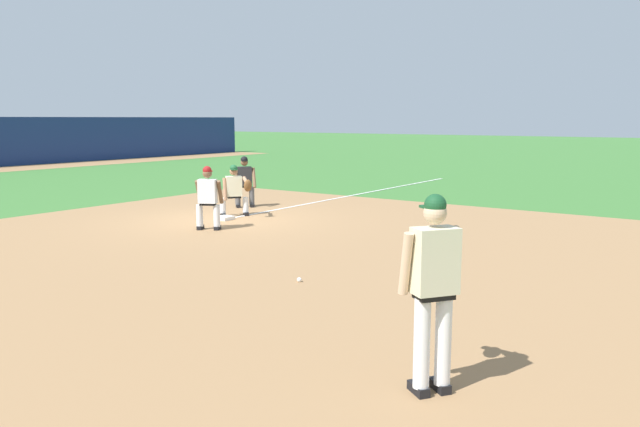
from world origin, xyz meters
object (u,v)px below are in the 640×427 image
at_px(baserunner, 208,195).
at_px(umpire, 245,180).
at_px(first_baseman, 235,188).
at_px(first_base_bag, 225,218).
at_px(pitcher, 434,281).
at_px(baseball, 299,280).

xyz_separation_m(baserunner, umpire, (3.23, 1.77, 0.00)).
relative_size(first_baseman, umpire, 0.92).
distance_m(first_base_bag, pitcher, 10.58).
distance_m(first_base_bag, first_baseman, 0.92).
relative_size(baserunner, umpire, 1.00).
relative_size(first_base_bag, first_baseman, 0.28).
relative_size(pitcher, first_baseman, 1.39).
xyz_separation_m(baseball, first_baseman, (4.34, 5.32, 0.69)).
bearing_deg(first_base_bag, umpire, 28.59).
height_order(first_baseman, umpire, umpire).
height_order(baseball, first_baseman, first_baseman).
relative_size(baseball, umpire, 0.05).
xyz_separation_m(first_base_bag, first_baseman, (0.59, 0.16, 0.69)).
bearing_deg(baserunner, umpire, 28.79).
distance_m(baseball, pitcher, 4.28).
bearing_deg(baseball, first_baseman, 50.80).
height_order(first_base_bag, first_baseman, first_baseman).
bearing_deg(first_baseman, baserunner, -154.92).
relative_size(pitcher, baserunner, 1.27).
relative_size(baseball, pitcher, 0.04).
bearing_deg(first_base_bag, baseball, -126.05).
relative_size(baseball, baserunner, 0.05).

